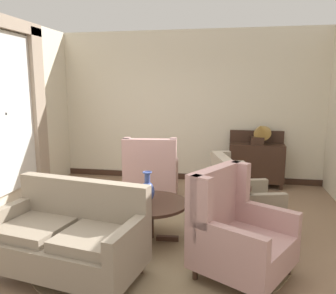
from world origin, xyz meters
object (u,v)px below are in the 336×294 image
side_table (227,206)px  porcelain_vase (147,190)px  settee (69,238)px  armchair_near_sideboard (236,233)px  armchair_near_window (240,199)px  gramophone (260,132)px  coffee_table (150,208)px  sideboard (256,162)px  armchair_far_left (151,176)px

side_table → porcelain_vase: bearing=-161.6°
settee → side_table: settee is taller
armchair_near_sideboard → armchair_near_window: bearing=26.2°
side_table → gramophone: gramophone is taller
porcelain_vase → coffee_table: bearing=70.5°
porcelain_vase → settee: 1.09m
porcelain_vase → armchair_near_window: (1.11, 0.58, -0.24)m
coffee_table → armchair_near_window: size_ratio=0.92×
armchair_near_sideboard → settee: bearing=130.0°
side_table → sideboard: 2.45m
armchair_far_left → gramophone: bearing=-151.9°
gramophone → side_table: bearing=-103.3°
porcelain_vase → armchair_near_window: armchair_near_window is taller
armchair_near_window → settee: bearing=114.2°
settee → armchair_near_sideboard: size_ratio=1.43×
porcelain_vase → side_table: size_ratio=0.58×
armchair_far_left → armchair_near_window: bearing=143.3°
armchair_near_window → sideboard: (0.34, 2.14, 0.05)m
porcelain_vase → sideboard: 3.09m
armchair_near_window → gramophone: size_ratio=2.02×
sideboard → gramophone: bearing=-61.8°
sideboard → porcelain_vase: bearing=-118.2°
armchair_far_left → porcelain_vase: bearing=95.0°
settee → gramophone: bearing=68.7°
sideboard → armchair_far_left: bearing=-142.7°
side_table → armchair_near_sideboard: bearing=-83.5°
armchair_near_window → sideboard: 2.17m
armchair_near_window → gramophone: bearing=-26.7°
armchair_far_left → armchair_near_sideboard: (1.34, -1.94, -0.01)m
side_table → gramophone: size_ratio=1.35×
side_table → gramophone: bearing=76.7°
porcelain_vase → gramophone: size_ratio=0.78×
porcelain_vase → armchair_near_sideboard: armchair_near_sideboard is taller
settee → coffee_table: bearing=65.4°
porcelain_vase → settee: settee is taller
armchair_far_left → armchair_near_window: armchair_far_left is taller
armchair_far_left → armchair_near_window: 1.62m
sideboard → gramophone: 0.60m
settee → sideboard: (2.07, 3.59, 0.07)m
armchair_near_sideboard → gramophone: gramophone is taller
porcelain_vase → sideboard: (1.46, 2.72, -0.19)m
coffee_table → sideboard: (1.44, 2.68, 0.05)m
armchair_far_left → settee: bearing=75.3°
porcelain_vase → side_table: bearing=18.4°
armchair_far_left → armchair_near_sideboard: bearing=118.1°
armchair_near_sideboard → side_table: size_ratio=1.68×
side_table → sideboard: bearing=78.3°
sideboard → gramophone: (0.05, -0.09, 0.60)m
armchair_near_sideboard → gramophone: size_ratio=2.27×
settee → armchair_near_sideboard: bearing=20.7°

